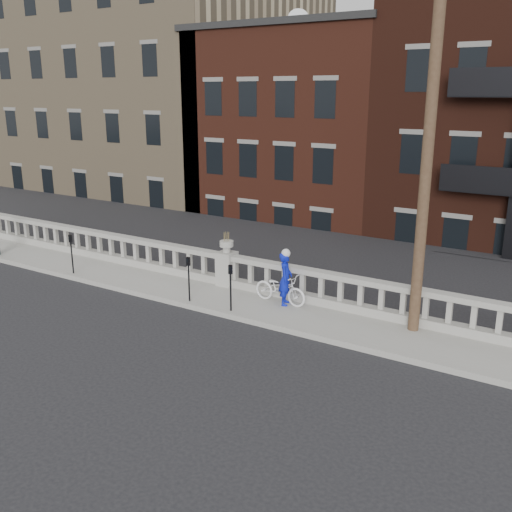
{
  "coord_description": "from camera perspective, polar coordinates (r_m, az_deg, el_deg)",
  "views": [
    {
      "loc": [
        10.06,
        -10.34,
        6.17
      ],
      "look_at": [
        1.57,
        3.2,
        1.55
      ],
      "focal_mm": 40.0,
      "sensor_mm": 36.0,
      "label": 1
    }
  ],
  "objects": [
    {
      "name": "ground",
      "position": [
        15.69,
        -11.24,
        -7.35
      ],
      "size": [
        120.0,
        120.0,
        0.0
      ],
      "primitive_type": "plane",
      "color": "black",
      "rests_on": "ground"
    },
    {
      "name": "sidewalk",
      "position": [
        17.78,
        -4.65,
        -3.96
      ],
      "size": [
        32.0,
        2.2,
        0.15
      ],
      "primitive_type": "cube",
      "color": "gray",
      "rests_on": "ground"
    },
    {
      "name": "balustrade",
      "position": [
        18.32,
        -2.92,
        -1.44
      ],
      "size": [
        28.0,
        0.34,
        1.03
      ],
      "color": "gray",
      "rests_on": "sidewalk"
    },
    {
      "name": "planter_pedestal",
      "position": [
        18.27,
        -2.93,
        -0.87
      ],
      "size": [
        0.55,
        0.55,
        1.76
      ],
      "color": "gray",
      "rests_on": "sidewalk"
    },
    {
      "name": "lower_level",
      "position": [
        34.88,
        16.35,
        9.68
      ],
      "size": [
        80.0,
        44.0,
        20.8
      ],
      "color": "#605E59",
      "rests_on": "ground"
    },
    {
      "name": "utility_pole",
      "position": [
        14.49,
        16.94,
        11.77
      ],
      "size": [
        1.6,
        0.28,
        10.0
      ],
      "color": "#422D1E",
      "rests_on": "sidewalk"
    },
    {
      "name": "parking_meter_b",
      "position": [
        20.38,
        -17.98,
        0.63
      ],
      "size": [
        0.1,
        0.09,
        1.36
      ],
      "color": "black",
      "rests_on": "sidewalk"
    },
    {
      "name": "parking_meter_c",
      "position": [
        16.91,
        -6.75,
        -1.79
      ],
      "size": [
        0.1,
        0.09,
        1.36
      ],
      "color": "black",
      "rests_on": "sidewalk"
    },
    {
      "name": "parking_meter_d",
      "position": [
        16.06,
        -2.56,
        -2.67
      ],
      "size": [
        0.1,
        0.09,
        1.36
      ],
      "color": "black",
      "rests_on": "sidewalk"
    },
    {
      "name": "bicycle",
      "position": [
        16.78,
        2.44,
        -3.26
      ],
      "size": [
        1.74,
        0.69,
        0.9
      ],
      "primitive_type": "imported",
      "rotation": [
        0.0,
        0.0,
        1.52
      ],
      "color": "white",
      "rests_on": "sidewalk"
    },
    {
      "name": "cyclist",
      "position": [
        16.58,
        2.97,
        -2.28
      ],
      "size": [
        0.55,
        0.67,
        1.58
      ],
      "primitive_type": "imported",
      "rotation": [
        0.0,
        0.0,
        1.92
      ],
      "color": "#0B18B3",
      "rests_on": "sidewalk"
    }
  ]
}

